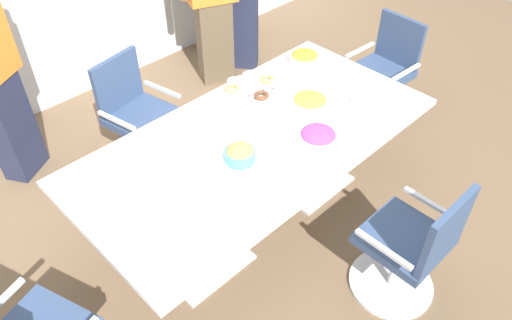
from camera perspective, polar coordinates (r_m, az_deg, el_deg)
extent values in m
cube|color=brown|center=(3.70, 0.00, -6.43)|extent=(10.00, 10.00, 0.01)
cube|color=silver|center=(3.20, 0.00, 2.41)|extent=(2.40, 1.20, 0.04)
cube|color=silver|center=(3.47, -6.61, -10.95)|extent=(0.56, 0.56, 0.02)
cylinder|color=silver|center=(3.19, -7.11, -7.05)|extent=(0.09, 0.09, 0.69)
cube|color=silver|center=(3.98, 5.66, -2.10)|extent=(0.56, 0.56, 0.02)
cylinder|color=silver|center=(3.74, 6.01, 1.86)|extent=(0.09, 0.09, 0.69)
cylinder|color=silver|center=(3.43, 15.21, -13.49)|extent=(0.54, 0.54, 0.02)
cylinder|color=silver|center=(3.26, 15.88, -11.31)|extent=(0.05, 0.05, 0.41)
cube|color=#33476B|center=(3.09, 16.68, -8.68)|extent=(0.46, 0.46, 0.06)
cube|color=#33476B|center=(2.87, 21.08, -7.76)|extent=(0.44, 0.04, 0.42)
cube|color=silver|center=(2.85, 14.44, -9.90)|extent=(0.03, 0.37, 0.02)
cube|color=silver|center=(3.16, 19.50, -4.77)|extent=(0.03, 0.37, 0.02)
cylinder|color=silver|center=(4.74, 13.18, 5.12)|extent=(0.57, 0.57, 0.02)
cylinder|color=silver|center=(4.62, 13.58, 7.26)|extent=(0.05, 0.05, 0.41)
cube|color=#33476B|center=(4.50, 14.05, 9.70)|extent=(0.49, 0.49, 0.06)
cube|color=#33476B|center=(4.54, 16.23, 13.10)|extent=(0.07, 0.44, 0.42)
cube|color=silver|center=(4.33, 16.86, 9.64)|extent=(0.37, 0.05, 0.02)
cube|color=silver|center=(4.56, 11.86, 12.29)|extent=(0.37, 0.05, 0.02)
cylinder|color=silver|center=(4.21, -12.01, -0.04)|extent=(0.64, 0.64, 0.02)
cylinder|color=silver|center=(4.07, -12.43, 2.22)|extent=(0.05, 0.05, 0.41)
cube|color=#33476B|center=(3.93, -12.91, 4.84)|extent=(0.54, 0.54, 0.06)
cube|color=#33476B|center=(3.94, -15.65, 8.60)|extent=(0.44, 0.13, 0.42)
cube|color=silver|center=(4.00, -10.75, 7.99)|extent=(0.10, 0.37, 0.02)
cube|color=silver|center=(3.74, -15.76, 4.39)|extent=(0.10, 0.37, 0.02)
cube|color=#232842|center=(4.22, -26.33, 3.42)|extent=(0.38, 0.34, 0.85)
cube|color=brown|center=(4.97, -4.75, 13.42)|extent=(0.37, 0.31, 0.82)
cube|color=#232842|center=(5.20, -1.63, 14.84)|extent=(0.36, 0.37, 0.81)
cylinder|color=white|center=(3.45, 6.19, 6.53)|extent=(0.26, 0.26, 0.06)
ellipsoid|color=yellow|center=(3.44, 6.23, 6.91)|extent=(0.23, 0.23, 0.05)
cylinder|color=beige|center=(3.93, 5.59, 11.45)|extent=(0.23, 0.23, 0.07)
ellipsoid|color=orange|center=(3.91, 5.62, 11.91)|extent=(0.20, 0.20, 0.07)
cylinder|color=beige|center=(3.12, 7.10, 2.31)|extent=(0.25, 0.25, 0.08)
ellipsoid|color=#9E3D8E|center=(3.09, 7.16, 2.92)|extent=(0.22, 0.22, 0.08)
cylinder|color=#4C9EC6|center=(2.99, -1.84, 0.53)|extent=(0.19, 0.19, 0.07)
ellipsoid|color=tan|center=(2.96, -1.86, 1.07)|extent=(0.17, 0.17, 0.07)
cylinder|color=white|center=(3.62, -0.50, 8.24)|extent=(0.38, 0.38, 0.01)
torus|color=tan|center=(3.69, 1.26, 9.28)|extent=(0.11, 0.11, 0.03)
torus|color=white|center=(3.73, -0.78, 9.71)|extent=(0.11, 0.11, 0.03)
torus|color=white|center=(3.66, -2.54, 9.03)|extent=(0.11, 0.11, 0.03)
torus|color=tan|center=(3.59, -2.74, 8.26)|extent=(0.11, 0.11, 0.03)
torus|color=pink|center=(3.50, -1.11, 7.31)|extent=(0.11, 0.11, 0.03)
torus|color=brown|center=(3.51, 0.61, 7.43)|extent=(0.11, 0.11, 0.03)
torus|color=pink|center=(3.58, 1.67, 8.16)|extent=(0.11, 0.11, 0.03)
cylinder|color=white|center=(3.51, 12.45, 5.85)|extent=(0.19, 0.19, 0.01)
cylinder|color=silver|center=(3.51, 12.46, 5.93)|extent=(0.19, 0.19, 0.01)
cylinder|color=white|center=(3.50, 12.48, 6.00)|extent=(0.19, 0.19, 0.01)
cylinder|color=silver|center=(3.50, 12.49, 6.08)|extent=(0.19, 0.19, 0.01)
cylinder|color=white|center=(3.50, 12.50, 6.16)|extent=(0.19, 0.19, 0.01)
cylinder|color=silver|center=(3.49, 12.52, 6.24)|extent=(0.19, 0.19, 0.01)
cylinder|color=white|center=(3.49, 12.53, 6.32)|extent=(0.19, 0.19, 0.01)
cylinder|color=silver|center=(3.48, 12.55, 6.40)|extent=(0.19, 0.19, 0.01)
cylinder|color=white|center=(3.48, 12.56, 6.49)|extent=(0.19, 0.19, 0.01)
cube|color=white|center=(2.89, -13.24, -2.65)|extent=(0.14, 0.14, 0.06)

